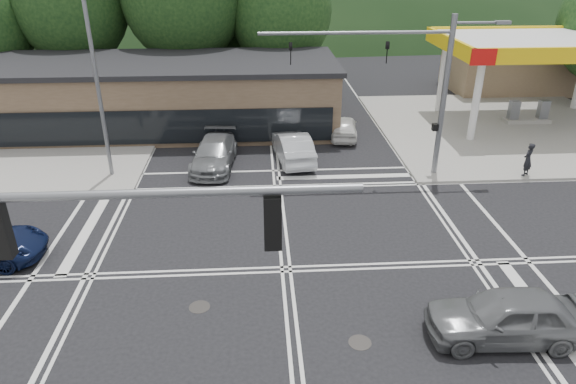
{
  "coord_description": "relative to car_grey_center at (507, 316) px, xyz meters",
  "views": [
    {
      "loc": [
        -0.91,
        -15.8,
        10.85
      ],
      "look_at": [
        0.3,
        3.68,
        1.4
      ],
      "focal_mm": 32.0,
      "sensor_mm": 36.0,
      "label": 1
    }
  ],
  "objects": [
    {
      "name": "ground",
      "position": [
        -6.39,
        4.03,
        -0.81
      ],
      "size": [
        120.0,
        120.0,
        0.0
      ],
      "primitive_type": "plane",
      "color": "black",
      "rests_on": "ground"
    },
    {
      "name": "sidewalk_ne",
      "position": [
        8.61,
        19.03,
        -0.74
      ],
      "size": [
        16.0,
        16.0,
        0.15
      ],
      "primitive_type": "cube",
      "color": "gray",
      "rests_on": "ground"
    },
    {
      "name": "sidewalk_nw",
      "position": [
        -21.39,
        19.03,
        -0.74
      ],
      "size": [
        16.0,
        16.0,
        0.15
      ],
      "primitive_type": "cube",
      "color": "gray",
      "rests_on": "ground"
    },
    {
      "name": "gas_station_canopy",
      "position": [
        10.6,
        20.02,
        4.23
      ],
      "size": [
        12.32,
        8.34,
        5.75
      ],
      "color": "silver",
      "rests_on": "ground"
    },
    {
      "name": "convenience_store",
      "position": [
        13.61,
        29.03,
        1.09
      ],
      "size": [
        10.0,
        6.0,
        3.8
      ],
      "primitive_type": "cube",
      "color": "#846B4F",
      "rests_on": "ground"
    },
    {
      "name": "commercial_row",
      "position": [
        -14.39,
        21.03,
        1.19
      ],
      "size": [
        24.0,
        8.0,
        4.0
      ],
      "primitive_type": "cube",
      "color": "brown",
      "rests_on": "ground"
    },
    {
      "name": "hill_north",
      "position": [
        -6.39,
        94.03,
        -0.81
      ],
      "size": [
        252.0,
        126.0,
        140.0
      ],
      "primitive_type": "ellipsoid",
      "color": "black",
      "rests_on": "ground"
    },
    {
      "name": "tree_n_a",
      "position": [
        -20.39,
        28.03,
        6.33
      ],
      "size": [
        8.0,
        8.0,
        11.75
      ],
      "color": "#382619",
      "rests_on": "ground"
    },
    {
      "name": "tree_n_c",
      "position": [
        -5.39,
        28.03,
        5.68
      ],
      "size": [
        7.6,
        7.6,
        10.87
      ],
      "color": "#382619",
      "rests_on": "ground"
    },
    {
      "name": "streetlight_nw",
      "position": [
        -14.83,
        13.03,
        4.24
      ],
      "size": [
        2.5,
        0.25,
        9.0
      ],
      "color": "slate",
      "rests_on": "ground"
    },
    {
      "name": "signal_mast_ne",
      "position": [
        0.55,
        12.23,
        4.26
      ],
      "size": [
        11.65,
        0.3,
        8.0
      ],
      "color": "slate",
      "rests_on": "ground"
    },
    {
      "name": "car_grey_center",
      "position": [
        0.0,
        0.0,
        0.0
      ],
      "size": [
        4.86,
        2.13,
        1.63
      ],
      "primitive_type": "imported",
      "rotation": [
        0.0,
        0.0,
        -1.61
      ],
      "color": "slate",
      "rests_on": "ground"
    },
    {
      "name": "car_queue_a",
      "position": [
        -5.39,
        14.65,
        -0.02
      ],
      "size": [
        2.26,
        4.98,
        1.58
      ],
      "primitive_type": "imported",
      "rotation": [
        0.0,
        0.0,
        3.27
      ],
      "color": "#B9BDC1",
      "rests_on": "ground"
    },
    {
      "name": "car_queue_b",
      "position": [
        -1.99,
        18.21,
        -0.14
      ],
      "size": [
        2.13,
        4.15,
        1.35
      ],
      "primitive_type": "imported",
      "rotation": [
        0.0,
        0.0,
        3.0
      ],
      "color": "silver",
      "rests_on": "ground"
    },
    {
      "name": "car_northbound",
      "position": [
        -9.66,
        14.04,
        -0.06
      ],
      "size": [
        2.55,
        5.34,
        1.5
      ],
      "primitive_type": "imported",
      "rotation": [
        0.0,
        0.0,
        -0.09
      ],
      "color": "slate",
      "rests_on": "ground"
    },
    {
      "name": "pedestrian",
      "position": [
        6.33,
        11.53,
        0.2
      ],
      "size": [
        0.75,
        0.72,
        1.73
      ],
      "primitive_type": "imported",
      "rotation": [
        0.0,
        0.0,
        3.83
      ],
      "color": "black",
      "rests_on": "sidewalk_ne"
    }
  ]
}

